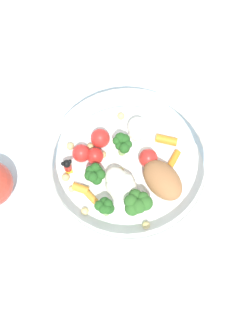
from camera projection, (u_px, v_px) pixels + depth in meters
ground_plane at (131, 168)px, 0.78m from camera, size 2.40×2.40×0.00m
food_container at (127, 170)px, 0.74m from camera, size 0.24×0.24×0.06m
folded_napkin at (235, 79)px, 0.83m from camera, size 0.13×0.16×0.01m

